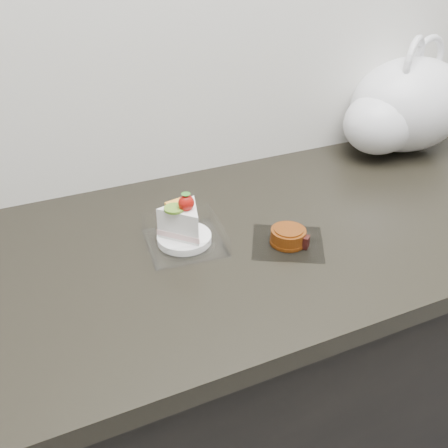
% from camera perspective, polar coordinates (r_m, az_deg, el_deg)
% --- Properties ---
extents(counter, '(2.04, 0.64, 0.90)m').
position_cam_1_polar(counter, '(1.35, 6.55, -16.11)').
color(counter, black).
rests_on(counter, ground).
extents(cake_tray, '(0.16, 0.16, 0.11)m').
position_cam_1_polar(cake_tray, '(0.97, -4.61, -0.67)').
color(cake_tray, white).
rests_on(cake_tray, counter).
extents(mooncake_wrap, '(0.18, 0.18, 0.03)m').
position_cam_1_polar(mooncake_wrap, '(0.98, 7.40, -1.56)').
color(mooncake_wrap, white).
rests_on(mooncake_wrap, counter).
extents(plastic_bag, '(0.43, 0.36, 0.30)m').
position_cam_1_polar(plastic_bag, '(1.42, 19.80, 12.42)').
color(plastic_bag, silver).
rests_on(plastic_bag, counter).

